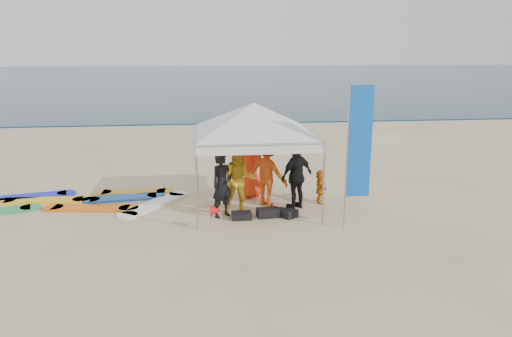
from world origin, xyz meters
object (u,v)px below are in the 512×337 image
at_px(marker_pennant, 216,211).
at_px(person_orange_a, 268,172).
at_px(surfboard_spread, 80,202).
at_px(person_black_a, 222,185).
at_px(person_black_b, 297,176).
at_px(canopy_tent, 254,103).
at_px(person_orange_b, 251,167).
at_px(person_yellow, 239,180).
at_px(person_seated, 320,186).
at_px(feather_flag, 359,144).

bearing_deg(marker_pennant, person_orange_a, 50.76).
xyz_separation_m(person_orange_a, surfboard_spread, (-5.24, 0.78, -0.91)).
distance_m(person_black_a, person_black_b, 2.08).
relative_size(person_black_b, canopy_tent, 0.42).
xyz_separation_m(person_black_b, person_orange_b, (-1.13, 1.15, -0.01)).
height_order(canopy_tent, surfboard_spread, canopy_tent).
bearing_deg(person_yellow, canopy_tent, 43.63).
distance_m(person_seated, marker_pennant, 3.54).
relative_size(person_orange_b, person_seated, 1.89).
relative_size(person_black_b, person_seated, 1.90).
height_order(person_black_b, surfboard_spread, person_black_b).
relative_size(person_black_a, person_orange_b, 0.94).
distance_m(canopy_tent, feather_flag, 3.03).
height_order(person_seated, feather_flag, feather_flag).
bearing_deg(person_black_b, person_seated, 174.86).
height_order(person_yellow, person_orange_b, person_yellow).
height_order(person_black_a, surfboard_spread, person_black_a).
bearing_deg(person_seated, person_black_a, 115.94).
bearing_deg(person_black_b, person_orange_b, -78.93).
bearing_deg(person_seated, surfboard_spread, 92.39).
distance_m(person_orange_a, surfboard_spread, 5.38).
relative_size(person_orange_b, canopy_tent, 0.41).
distance_m(person_black_b, person_seated, 0.97).
height_order(person_yellow, person_orange_a, person_orange_a).
relative_size(person_black_a, feather_flag, 0.48).
xyz_separation_m(person_black_a, person_orange_b, (0.90, 1.61, 0.05)).
height_order(person_orange_b, feather_flag, feather_flag).
distance_m(person_black_b, marker_pennant, 2.71).
xyz_separation_m(person_black_a, person_yellow, (0.46, 0.19, 0.06)).
height_order(person_orange_a, marker_pennant, person_orange_a).
xyz_separation_m(person_seated, canopy_tent, (-1.91, -0.22, 2.39)).
bearing_deg(person_orange_a, person_black_a, 74.44).
relative_size(person_orange_a, feather_flag, 0.53).
bearing_deg(marker_pennant, person_seated, 31.87).
relative_size(person_seated, marker_pennant, 1.49).
distance_m(person_black_b, feather_flag, 2.34).
height_order(person_seated, marker_pennant, person_seated).
xyz_separation_m(person_seated, marker_pennant, (-3.01, -1.87, 0.02)).
height_order(feather_flag, marker_pennant, feather_flag).
height_order(person_black_b, person_orange_b, person_black_b).
distance_m(person_seated, canopy_tent, 3.06).
xyz_separation_m(person_yellow, surfboard_spread, (-4.41, 1.42, -0.87)).
bearing_deg(person_yellow, person_black_b, 7.17).
bearing_deg(person_seated, person_orange_a, 99.89).
bearing_deg(person_black_b, person_yellow, -23.77).
relative_size(person_black_a, person_seated, 1.78).
height_order(person_black_a, person_orange_b, person_orange_b).
relative_size(person_yellow, marker_pennant, 2.84).
bearing_deg(person_black_a, person_orange_a, -1.58).
distance_m(person_black_b, surfboard_spread, 6.15).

